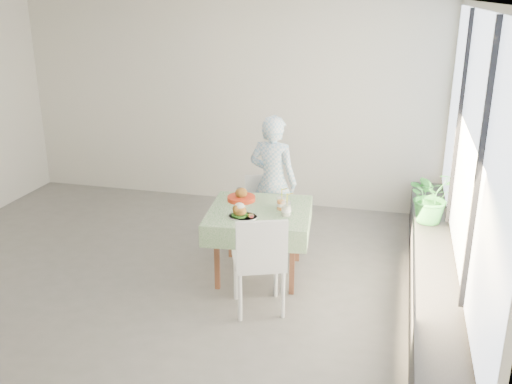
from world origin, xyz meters
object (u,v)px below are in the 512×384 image
(chair_far, at_px, (264,224))
(cafe_table, at_px, (259,235))
(diner, at_px, (273,182))
(juice_cup_orange, at_px, (281,204))
(chair_near, at_px, (259,280))
(main_dish, at_px, (241,213))
(potted_plant, at_px, (432,196))

(chair_far, bearing_deg, cafe_table, -79.53)
(diner, xyz_separation_m, juice_cup_orange, (0.25, -0.72, 0.01))
(chair_near, bearing_deg, chair_far, 102.00)
(cafe_table, height_order, diner, diner)
(main_dish, relative_size, juice_cup_orange, 1.08)
(cafe_table, height_order, potted_plant, potted_plant)
(chair_far, height_order, potted_plant, potted_plant)
(chair_far, xyz_separation_m, juice_cup_orange, (0.36, -0.73, 0.55))
(diner, distance_m, potted_plant, 1.78)
(cafe_table, xyz_separation_m, diner, (-0.03, 0.78, 0.33))
(cafe_table, distance_m, main_dish, 0.44)
(chair_far, relative_size, diner, 0.52)
(main_dish, height_order, potted_plant, potted_plant)
(cafe_table, bearing_deg, chair_far, 100.47)
(juice_cup_orange, bearing_deg, diner, 109.10)
(chair_near, relative_size, diner, 0.62)
(chair_far, distance_m, diner, 0.55)
(cafe_table, xyz_separation_m, main_dish, (-0.13, -0.25, 0.33))
(chair_near, height_order, potted_plant, potted_plant)
(chair_far, distance_m, main_dish, 1.17)
(chair_far, xyz_separation_m, chair_near, (0.32, -1.49, 0.05))
(chair_far, bearing_deg, main_dish, -88.87)
(chair_near, height_order, juice_cup_orange, juice_cup_orange)
(diner, xyz_separation_m, potted_plant, (1.77, -0.05, 0.00))
(chair_near, relative_size, main_dish, 3.29)
(chair_far, bearing_deg, diner, -6.24)
(main_dish, bearing_deg, chair_far, 91.13)
(juice_cup_orange, bearing_deg, main_dish, -137.62)
(main_dish, bearing_deg, potted_plant, 27.72)
(diner, bearing_deg, juice_cup_orange, 119.17)
(diner, height_order, juice_cup_orange, diner)
(main_dish, bearing_deg, juice_cup_orange, 42.38)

